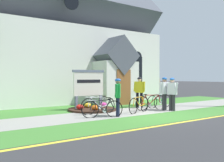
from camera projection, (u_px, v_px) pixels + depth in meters
name	position (u px, v px, depth m)	size (l,w,h in m)	color
ground	(109.00, 107.00, 13.58)	(140.00, 140.00, 0.00)	#333335
sidewalk_slab	(111.00, 114.00, 11.03)	(32.00, 2.28, 0.01)	#99968E
grass_verge	(142.00, 120.00, 9.31)	(32.00, 1.93, 0.01)	#427F33
church_lawn	(83.00, 108.00, 13.16)	(24.00, 2.90, 0.01)	#427F33
curb_paint_stripe	(164.00, 125.00, 8.39)	(28.00, 0.16, 0.01)	yellow
church_building	(37.00, 34.00, 18.10)	(14.96, 12.41, 13.67)	silver
church_sign	(89.00, 84.00, 12.40)	(1.73, 0.25, 2.01)	slate
flower_bed	(92.00, 109.00, 12.12)	(2.38, 2.38, 0.34)	#382319
bicycle_orange	(151.00, 102.00, 12.24)	(1.77, 0.38, 0.83)	black
bicycle_silver	(103.00, 109.00, 9.93)	(1.60, 0.64, 0.80)	black
bicycle_green	(98.00, 105.00, 10.92)	(1.77, 0.08, 0.82)	black
bicycle_blue	(139.00, 105.00, 11.33)	(1.67, 0.60, 0.80)	black
bicycle_black	(159.00, 101.00, 13.20)	(1.72, 0.09, 0.78)	black
cyclist_in_green_jersey	(164.00, 91.00, 12.17)	(0.65, 0.29, 1.64)	#2D2D33
cyclist_in_orange_jersey	(139.00, 90.00, 13.17)	(0.40, 0.66, 1.64)	black
cyclist_in_yellow_jersey	(172.00, 92.00, 11.91)	(0.28, 0.70, 1.62)	#2D2D33
cyclist_in_red_jersey	(118.00, 95.00, 10.24)	(0.50, 0.52, 1.59)	#191E38
roadside_conifer	(128.00, 52.00, 20.99)	(4.33, 4.33, 5.97)	#4C3823
distant_hill	(25.00, 83.00, 62.98)	(89.61, 38.32, 23.56)	#847A5B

